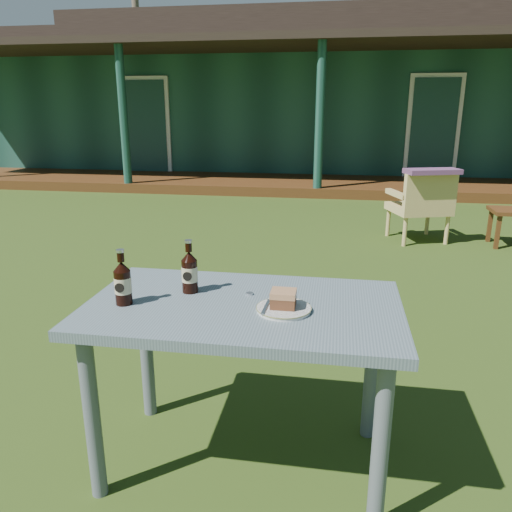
% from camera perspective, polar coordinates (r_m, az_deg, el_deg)
% --- Properties ---
extents(ground, '(80.00, 80.00, 0.00)m').
position_cam_1_polar(ground, '(3.65, 3.36, -6.50)').
color(ground, '#334916').
extents(pavilion, '(15.80, 8.30, 3.45)m').
position_cam_1_polar(pavilion, '(12.73, 8.26, 17.38)').
color(pavilion, '#1A4437').
rests_on(pavilion, ground).
extents(tree_left, '(0.28, 0.28, 10.50)m').
position_cam_1_polar(tree_left, '(22.77, -13.62, 26.01)').
color(tree_left, brown).
rests_on(tree_left, ground).
extents(tree_mid, '(0.28, 0.28, 9.50)m').
position_cam_1_polar(tree_mid, '(22.25, 17.84, 24.63)').
color(tree_mid, brown).
rests_on(tree_mid, ground).
extents(cafe_table, '(1.20, 0.70, 0.72)m').
position_cam_1_polar(cafe_table, '(1.96, -1.45, -8.18)').
color(cafe_table, slate).
rests_on(cafe_table, ground).
extents(plate, '(0.20, 0.20, 0.01)m').
position_cam_1_polar(plate, '(1.85, 3.19, -6.03)').
color(plate, silver).
rests_on(plate, cafe_table).
extents(cake_slice, '(0.09, 0.09, 0.06)m').
position_cam_1_polar(cake_slice, '(1.84, 3.14, -4.88)').
color(cake_slice, '#56301B').
rests_on(cake_slice, plate).
extents(fork, '(0.02, 0.14, 0.00)m').
position_cam_1_polar(fork, '(1.84, 1.14, -5.81)').
color(fork, silver).
rests_on(fork, plate).
extents(cola_bottle_near, '(0.06, 0.07, 0.22)m').
position_cam_1_polar(cola_bottle_near, '(2.02, -7.61, -1.77)').
color(cola_bottle_near, black).
rests_on(cola_bottle_near, cafe_table).
extents(cola_bottle_far, '(0.06, 0.07, 0.22)m').
position_cam_1_polar(cola_bottle_far, '(1.95, -14.99, -2.95)').
color(cola_bottle_far, black).
rests_on(cola_bottle_far, cafe_table).
extents(bottle_cap, '(0.03, 0.03, 0.01)m').
position_cam_1_polar(bottle_cap, '(2.00, -0.73, -4.32)').
color(bottle_cap, silver).
rests_on(bottle_cap, cafe_table).
extents(armchair_left, '(0.71, 0.68, 0.77)m').
position_cam_1_polar(armchair_left, '(5.72, 18.45, 5.76)').
color(armchair_left, tan).
rests_on(armchair_left, ground).
extents(floral_throw, '(0.60, 0.39, 0.05)m').
position_cam_1_polar(floral_throw, '(5.53, 19.52, 9.11)').
color(floral_throw, '#683C64').
rests_on(floral_throw, armchair_left).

